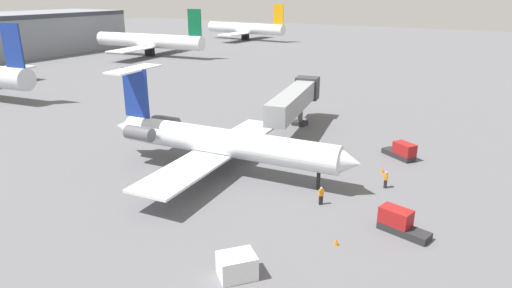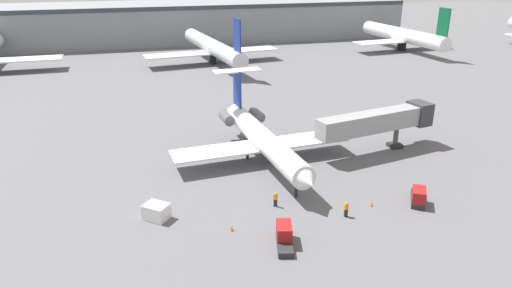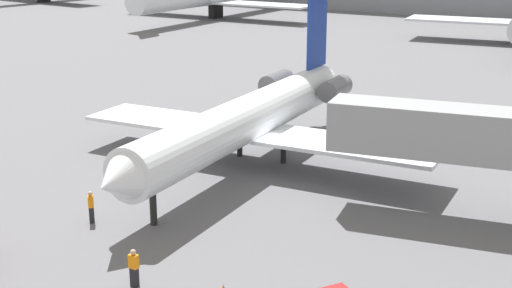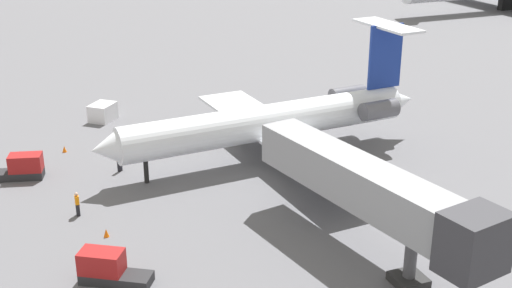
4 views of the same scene
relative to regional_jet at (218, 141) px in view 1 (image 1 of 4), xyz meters
name	(u,v)px [view 1 (image 1 of 4)]	position (x,y,z in m)	size (l,w,h in m)	color
ground_plane	(236,167)	(1.82, -0.96, -3.34)	(400.00, 400.00, 0.10)	#5B5B60
regional_jet	(218,141)	(0.00, 0.00, 0.00)	(24.02, 28.39, 10.05)	silver
jet_bridge	(296,99)	(16.83, -0.92, 1.12)	(18.28, 6.35, 6.08)	gray
ground_crew_marshaller	(386,179)	(4.41, -16.37, -2.43)	(0.40, 0.26, 1.69)	black
ground_crew_loader	(321,196)	(-2.00, -12.35, -2.43)	(0.46, 0.47, 1.69)	black
baggage_tug_lead	(402,151)	(13.27, -15.85, -2.45)	(3.30, 4.14, 1.90)	#262628
baggage_tug_trailing	(399,222)	(-3.39, -19.47, -2.45)	(2.35, 4.22, 1.90)	#262628
cargo_container_uld	(237,266)	(-14.62, -11.55, -2.48)	(3.08, 3.02, 1.62)	silver
traffic_cone_near	(382,170)	(8.06, -15.11, -3.01)	(0.36, 0.36, 0.55)	orange
traffic_cone_mid	(336,242)	(-7.66, -15.90, -3.01)	(0.36, 0.36, 0.55)	orange
parked_airliner_east_mid	(150,41)	(60.88, 65.68, 0.94)	(29.76, 35.09, 13.25)	white
parked_airliner_east_end	(246,29)	(111.63, 64.53, 0.95)	(27.65, 32.77, 13.27)	silver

